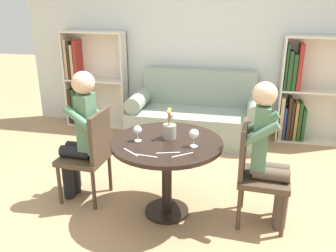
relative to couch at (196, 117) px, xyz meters
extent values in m
plane|color=tan|center=(0.00, -1.85, -0.31)|extent=(16.00, 16.00, 0.00)
cube|color=silver|center=(0.00, 0.42, 1.04)|extent=(5.20, 0.05, 2.70)
cylinder|color=black|center=(0.00, -1.85, 0.39)|extent=(0.97, 0.97, 0.03)
cylinder|color=black|center=(0.00, -1.85, 0.04)|extent=(0.09, 0.09, 0.65)
cylinder|color=black|center=(0.00, -1.85, -0.30)|extent=(0.40, 0.40, 0.03)
cube|color=gray|center=(0.00, -0.05, -0.10)|extent=(1.79, 0.80, 0.42)
cube|color=gray|center=(0.00, 0.27, 0.36)|extent=(1.57, 0.16, 0.50)
cylinder|color=gray|center=(-0.78, -0.05, 0.22)|extent=(0.22, 0.72, 0.22)
cylinder|color=gray|center=(0.78, -0.05, 0.22)|extent=(0.22, 0.72, 0.22)
cube|color=silver|center=(-1.54, 0.37, 0.39)|extent=(0.92, 0.02, 1.41)
cube|color=silver|center=(-1.99, 0.24, 0.39)|extent=(0.02, 0.28, 1.41)
cube|color=silver|center=(-1.09, 0.24, 0.39)|extent=(0.02, 0.28, 1.41)
cube|color=silver|center=(-1.54, 0.24, -0.30)|extent=(0.88, 0.28, 0.02)
cube|color=silver|center=(-1.54, 0.24, 0.39)|extent=(0.88, 0.28, 0.02)
cube|color=silver|center=(-1.54, 0.24, 1.09)|extent=(0.88, 0.28, 0.02)
cube|color=#332319|center=(-1.94, 0.23, -0.02)|extent=(0.04, 0.23, 0.54)
cube|color=#234723|center=(-1.89, 0.23, -0.02)|extent=(0.05, 0.23, 0.53)
cube|color=#234723|center=(-1.83, 0.23, -0.04)|extent=(0.05, 0.23, 0.50)
cube|color=olive|center=(-1.77, 0.23, 0.02)|extent=(0.05, 0.23, 0.61)
cube|color=tan|center=(-1.72, 0.23, -0.06)|extent=(0.04, 0.23, 0.46)
cube|color=tan|center=(-1.95, 0.23, 0.69)|extent=(0.04, 0.23, 0.58)
cube|color=#332319|center=(-1.90, 0.23, 0.68)|extent=(0.03, 0.23, 0.55)
cube|color=tan|center=(-1.85, 0.23, 0.66)|extent=(0.04, 0.23, 0.50)
cube|color=maroon|center=(-1.80, 0.23, 0.69)|extent=(0.05, 0.23, 0.57)
cube|color=silver|center=(1.54, 0.37, 0.39)|extent=(0.92, 0.02, 1.41)
cube|color=silver|center=(1.09, 0.24, 0.39)|extent=(0.02, 0.28, 1.41)
cube|color=silver|center=(1.54, 0.24, -0.30)|extent=(0.88, 0.28, 0.02)
cube|color=silver|center=(1.54, 0.24, 0.39)|extent=(0.88, 0.28, 0.02)
cube|color=silver|center=(1.54, 0.24, 1.09)|extent=(0.88, 0.28, 0.02)
cube|color=tan|center=(1.14, 0.23, 0.01)|extent=(0.05, 0.23, 0.59)
cube|color=navy|center=(1.19, 0.23, -0.06)|extent=(0.03, 0.23, 0.45)
cube|color=#332319|center=(1.24, 0.23, 0.00)|extent=(0.04, 0.23, 0.59)
cube|color=#332319|center=(1.28, 0.23, -0.02)|extent=(0.03, 0.23, 0.53)
cube|color=olive|center=(1.33, 0.23, -0.02)|extent=(0.04, 0.23, 0.53)
cube|color=#234723|center=(1.38, 0.23, -0.02)|extent=(0.04, 0.23, 0.53)
cube|color=#234723|center=(1.43, 0.23, -0.07)|extent=(0.04, 0.23, 0.44)
cube|color=#234723|center=(1.13, 0.23, 0.71)|extent=(0.03, 0.23, 0.60)
cube|color=#234723|center=(1.18, 0.23, 0.66)|extent=(0.05, 0.23, 0.51)
cube|color=#234723|center=(1.24, 0.23, 0.64)|extent=(0.05, 0.23, 0.47)
cube|color=maroon|center=(1.30, 0.23, 0.71)|extent=(0.05, 0.23, 0.60)
cylinder|color=#473828|center=(-1.00, -1.57, -0.11)|extent=(0.04, 0.04, 0.40)
cylinder|color=#473828|center=(-1.03, -1.92, -0.11)|extent=(0.04, 0.04, 0.40)
cylinder|color=#473828|center=(-0.65, -1.59, -0.11)|extent=(0.04, 0.04, 0.40)
cylinder|color=#473828|center=(-0.67, -1.95, -0.11)|extent=(0.04, 0.04, 0.40)
cube|color=#473828|center=(-0.84, -1.76, 0.11)|extent=(0.44, 0.44, 0.05)
cube|color=#473828|center=(-0.65, -1.77, 0.36)|extent=(0.06, 0.38, 0.45)
cylinder|color=#473828|center=(1.00, -1.99, -0.11)|extent=(0.04, 0.04, 0.40)
cylinder|color=#473828|center=(1.03, -1.64, -0.11)|extent=(0.04, 0.04, 0.40)
cylinder|color=#473828|center=(0.65, -1.97, -0.11)|extent=(0.04, 0.04, 0.40)
cylinder|color=#473828|center=(0.67, -1.61, -0.11)|extent=(0.04, 0.04, 0.40)
cube|color=#473828|center=(0.84, -1.80, 0.11)|extent=(0.44, 0.44, 0.05)
cube|color=#473828|center=(0.65, -1.79, 0.36)|extent=(0.06, 0.38, 0.45)
cylinder|color=black|center=(-0.99, -1.69, -0.09)|extent=(0.11, 0.11, 0.45)
cylinder|color=black|center=(-1.00, -1.80, -0.09)|extent=(0.11, 0.11, 0.45)
cylinder|color=black|center=(-0.88, -1.69, 0.19)|extent=(0.31, 0.13, 0.11)
cylinder|color=black|center=(-0.89, -1.80, 0.19)|extent=(0.31, 0.13, 0.11)
cube|color=#517A5B|center=(-0.78, -1.76, 0.47)|extent=(0.13, 0.21, 0.55)
cylinder|color=#517A5B|center=(-0.77, -1.62, 0.56)|extent=(0.29, 0.09, 0.23)
cylinder|color=#517A5B|center=(-0.79, -1.89, 0.56)|extent=(0.29, 0.09, 0.23)
sphere|color=beige|center=(-0.78, -1.76, 0.85)|extent=(0.21, 0.21, 0.21)
cylinder|color=brown|center=(0.99, -1.87, -0.09)|extent=(0.11, 0.11, 0.45)
cylinder|color=brown|center=(1.00, -1.76, -0.09)|extent=(0.11, 0.11, 0.45)
cylinder|color=brown|center=(0.88, -1.86, 0.19)|extent=(0.31, 0.13, 0.11)
cylinder|color=brown|center=(0.89, -1.76, 0.19)|extent=(0.31, 0.13, 0.11)
cube|color=#517A5B|center=(0.78, -1.80, 0.48)|extent=(0.13, 0.21, 0.56)
cylinder|color=#517A5B|center=(0.77, -1.94, 0.57)|extent=(0.29, 0.09, 0.23)
cylinder|color=#517A5B|center=(0.79, -1.67, 0.57)|extent=(0.29, 0.09, 0.23)
sphere|color=beige|center=(0.78, -1.80, 0.85)|extent=(0.19, 0.19, 0.19)
cylinder|color=white|center=(-0.24, -1.90, 0.41)|extent=(0.06, 0.06, 0.00)
cylinder|color=white|center=(-0.24, -1.90, 0.44)|extent=(0.01, 0.01, 0.07)
sphere|color=white|center=(-0.24, -1.90, 0.50)|extent=(0.07, 0.07, 0.07)
sphere|color=maroon|center=(-0.24, -1.90, 0.49)|extent=(0.05, 0.05, 0.05)
cylinder|color=white|center=(0.24, -1.92, 0.41)|extent=(0.06, 0.06, 0.00)
cylinder|color=white|center=(0.24, -1.92, 0.45)|extent=(0.01, 0.01, 0.08)
sphere|color=white|center=(0.24, -1.92, 0.52)|extent=(0.08, 0.08, 0.08)
sphere|color=#E58E75|center=(0.24, -1.92, 0.51)|extent=(0.06, 0.06, 0.06)
cylinder|color=#9E9384|center=(0.01, -1.78, 0.47)|extent=(0.12, 0.12, 0.12)
cylinder|color=#4C7A42|center=(0.01, -1.78, 0.60)|extent=(0.01, 0.01, 0.14)
sphere|color=#EACC4C|center=(0.01, -1.78, 0.67)|extent=(0.04, 0.04, 0.04)
cylinder|color=#4C7A42|center=(0.01, -1.78, 0.58)|extent=(0.01, 0.01, 0.10)
sphere|color=#9E70B2|center=(0.01, -1.78, 0.63)|extent=(0.04, 0.04, 0.04)
cylinder|color=#4C7A42|center=(0.01, -1.81, 0.59)|extent=(0.01, 0.01, 0.13)
sphere|color=#EACC4C|center=(0.01, -1.81, 0.65)|extent=(0.04, 0.04, 0.04)
cylinder|color=#4C7A42|center=(0.03, -1.79, 0.57)|extent=(0.01, 0.01, 0.09)
sphere|color=silver|center=(0.03, -1.79, 0.62)|extent=(0.04, 0.04, 0.04)
cylinder|color=#4C7A42|center=(0.01, -1.78, 0.56)|extent=(0.01, 0.01, 0.06)
sphere|color=#E07F4C|center=(0.01, -1.78, 0.59)|extent=(0.04, 0.04, 0.04)
cube|color=silver|center=(-0.10, -2.18, 0.41)|extent=(0.19, 0.03, 0.00)
cube|color=silver|center=(0.06, -2.09, 0.41)|extent=(0.18, 0.07, 0.00)
cube|color=silver|center=(0.18, -2.10, 0.41)|extent=(0.15, 0.13, 0.00)
cube|color=silver|center=(-0.23, -2.14, 0.41)|extent=(0.16, 0.13, 0.00)
camera|label=1|loc=(0.61, -4.60, 1.58)|focal=38.00mm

